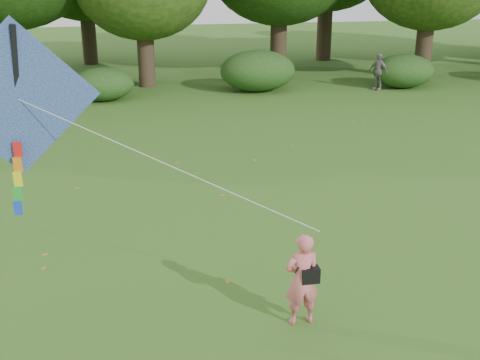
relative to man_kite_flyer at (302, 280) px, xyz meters
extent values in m
plane|color=#265114|center=(0.35, 0.98, -0.81)|extent=(100.00, 100.00, 0.00)
imported|color=#CE6167|center=(0.00, 0.00, 0.00)|extent=(0.61, 0.43, 1.62)
imported|color=gray|center=(8.95, 18.10, 0.04)|extent=(0.90, 1.06, 1.70)
cube|color=black|center=(0.12, -0.03, 0.10)|extent=(0.30, 0.20, 0.26)
cylinder|color=black|center=(0.00, -0.04, 0.41)|extent=(0.33, 0.14, 0.47)
cube|color=#284FAE|center=(-4.35, 1.69, 2.80)|extent=(2.59, 0.68, 2.63)
cube|color=black|center=(-4.35, 1.72, 2.80)|extent=(0.32, 0.59, 2.38)
cylinder|color=white|center=(-2.05, 0.82, 1.83)|extent=(4.61, 1.75, 1.95)
cube|color=red|center=(-4.45, 1.71, 1.95)|extent=(0.14, 0.06, 0.26)
cube|color=orange|center=(-4.48, 1.71, 1.69)|extent=(0.14, 0.06, 0.26)
cube|color=yellow|center=(-4.51, 1.71, 1.43)|extent=(0.14, 0.06, 0.26)
cube|color=green|center=(-4.54, 1.71, 1.17)|extent=(0.14, 0.06, 0.26)
cube|color=blue|center=(-4.57, 1.71, 0.91)|extent=(0.14, 0.06, 0.26)
cylinder|color=#3A2D1E|center=(-7.65, 21.98, 1.12)|extent=(0.88, 0.88, 3.85)
cylinder|color=#3A2D1E|center=(-1.65, 20.98, 0.77)|extent=(0.80, 0.80, 3.15)
cylinder|color=#3A2D1E|center=(5.35, 22.98, 1.03)|extent=(0.86, 0.86, 3.67)
cylinder|color=#3A2D1E|center=(12.35, 20.48, 0.91)|extent=(0.83, 0.83, 3.43)
cylinder|color=#3A2D1E|center=(-4.65, 28.48, 0.94)|extent=(0.84, 0.84, 3.50)
cylinder|color=#3A2D1E|center=(9.35, 27.48, 1.20)|extent=(0.90, 0.90, 4.02)
ellipsoid|color=#264919|center=(-3.65, 18.08, -0.10)|extent=(2.66, 2.09, 1.42)
ellipsoid|color=#264919|center=(3.35, 18.88, 0.13)|extent=(3.50, 2.75, 1.88)
ellipsoid|color=#264919|center=(10.35, 18.38, -0.02)|extent=(2.94, 2.31, 1.58)
cube|color=olive|center=(5.92, 12.12, -0.80)|extent=(0.14, 0.14, 0.01)
cube|color=olive|center=(5.74, 12.66, -0.80)|extent=(0.09, 0.13, 0.01)
cube|color=olive|center=(-0.37, 5.97, -0.80)|extent=(0.14, 0.13, 0.01)
cube|color=olive|center=(-1.28, 8.87, -0.80)|extent=(0.14, 0.12, 0.01)
cube|color=olive|center=(-0.98, 1.54, -0.80)|extent=(0.08, 0.12, 0.01)
cube|color=olive|center=(2.62, 9.97, -0.80)|extent=(0.14, 0.11, 0.01)
cube|color=olive|center=(-4.49, 3.36, -0.80)|extent=(0.14, 0.13, 0.01)
cube|color=olive|center=(-4.45, 2.74, -0.80)|extent=(0.13, 0.14, 0.01)
cube|color=olive|center=(-4.09, 7.22, -0.80)|extent=(0.14, 0.11, 0.01)
cube|color=olive|center=(1.05, 8.68, -0.80)|extent=(0.09, 0.13, 0.01)
camera|label=1|loc=(-2.59, -8.30, 4.87)|focal=45.00mm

